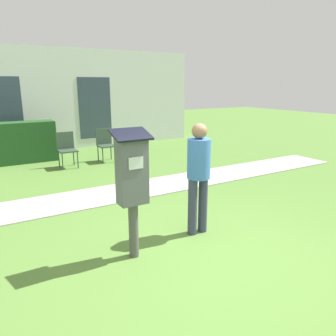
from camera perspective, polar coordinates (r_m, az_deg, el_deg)
ground_plane at (r=4.21m, az=5.54°, el=-15.39°), size 40.00×40.00×0.00m
sidewalk at (r=6.50m, az=-9.43°, el=-4.40°), size 12.00×1.10×0.02m
building_facade at (r=11.16m, az=-19.83°, el=11.09°), size 10.00×0.26×3.20m
parking_meter at (r=3.87m, az=-6.26°, el=-1.70°), size 0.44×0.31×1.59m
person_standing at (r=4.54m, az=5.34°, el=-0.42°), size 0.32×0.32×1.58m
outdoor_chair_left at (r=8.77m, az=-17.27°, el=3.56°), size 0.44×0.44×0.90m
outdoor_chair_middle at (r=9.21m, az=-10.86°, el=4.45°), size 0.44×0.44×0.90m
hedge_row at (r=9.75m, az=-23.91°, el=4.13°), size 1.66×0.60×1.10m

